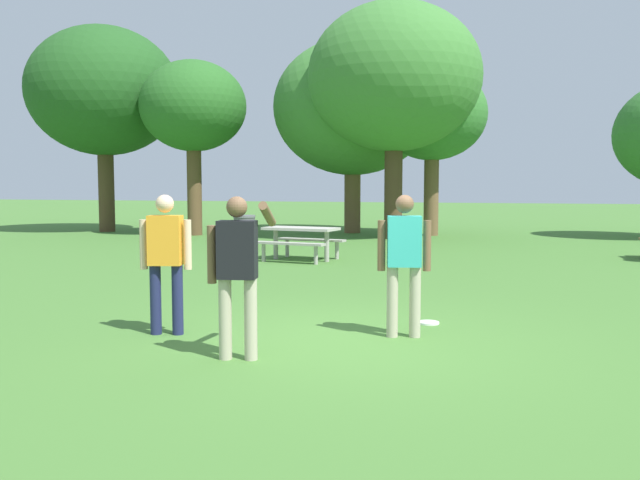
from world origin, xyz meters
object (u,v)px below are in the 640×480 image
object	(u,v)px
tree_slender_mid	(394,78)
person_bystander	(238,264)
person_catcher	(404,256)
tree_back_left	(432,115)
person_thrower	(166,255)
trash_can_beside_table	(244,233)
tree_far_right	(353,108)
tree_broad_center	(193,108)
frisbee	(428,323)
tree_tall_left	(104,92)
picnic_table_near	(301,236)

from	to	relation	value
tree_slender_mid	person_bystander	bearing A→B (deg)	-85.79
person_catcher	tree_back_left	xyz separation A→B (m)	(-1.56, 15.79, 3.19)
person_thrower	trash_can_beside_table	size ratio (longest dim) A/B	1.71
person_catcher	tree_far_right	size ratio (longest dim) A/B	0.23
person_catcher	tree_back_left	bearing A→B (deg)	95.66
trash_can_beside_table	tree_broad_center	size ratio (longest dim) A/B	0.16
person_thrower	frisbee	distance (m)	3.36
tree_tall_left	tree_broad_center	world-z (taller)	tree_tall_left
person_bystander	trash_can_beside_table	xyz separation A→B (m)	(-4.16, 10.16, -0.48)
tree_tall_left	person_bystander	bearing A→B (deg)	-52.58
trash_can_beside_table	tree_tall_left	world-z (taller)	tree_tall_left
person_catcher	trash_can_beside_table	size ratio (longest dim) A/B	1.71
picnic_table_near	tree_broad_center	bearing A→B (deg)	132.67
tree_far_right	tree_slender_mid	bearing A→B (deg)	-50.37
frisbee	picnic_table_near	bearing A→B (deg)	120.51
tree_tall_left	tree_far_right	bearing A→B (deg)	12.18
picnic_table_near	frisbee	bearing A→B (deg)	-59.49
tree_tall_left	tree_back_left	world-z (taller)	tree_tall_left
tree_far_right	person_thrower	bearing A→B (deg)	-83.95
tree_broad_center	tree_back_left	xyz separation A→B (m)	(7.95, 2.15, -0.28)
person_bystander	tree_back_left	bearing A→B (deg)	90.41
person_catcher	trash_can_beside_table	xyz separation A→B (m)	(-5.60, 8.71, -0.46)
frisbee	tree_back_left	bearing A→B (deg)	96.68
picnic_table_near	tree_broad_center	size ratio (longest dim) A/B	0.31
person_bystander	tree_tall_left	size ratio (longest dim) A/B	0.22
tree_broad_center	tree_slender_mid	distance (m)	6.99
person_bystander	tree_far_right	world-z (taller)	tree_far_right
tree_broad_center	tree_far_right	distance (m)	5.68
person_bystander	picnic_table_near	bearing A→B (deg)	103.74
person_thrower	tree_tall_left	size ratio (longest dim) A/B	0.22
frisbee	tree_far_right	world-z (taller)	tree_far_right
person_thrower	person_bystander	size ratio (longest dim) A/B	1.00
person_catcher	tree_broad_center	distance (m)	16.99
person_thrower	picnic_table_near	xyz separation A→B (m)	(-0.85, 7.79, -0.38)
person_thrower	person_bystander	xyz separation A→B (m)	(1.25, -0.81, 0.02)
picnic_table_near	tree_broad_center	world-z (taller)	tree_broad_center
trash_can_beside_table	tree_slender_mid	xyz separation A→B (m)	(3.03, 5.25, 4.68)
frisbee	tree_far_right	bearing A→B (deg)	106.83
tree_broad_center	tree_slender_mid	size ratio (longest dim) A/B	0.80
tree_back_left	tree_slender_mid	bearing A→B (deg)	-119.00
person_bystander	trash_can_beside_table	distance (m)	10.99
tree_slender_mid	tree_back_left	bearing A→B (deg)	61.00
trash_can_beside_table	tree_slender_mid	distance (m)	7.66
person_thrower	trash_can_beside_table	world-z (taller)	person_thrower
tree_broad_center	tree_slender_mid	world-z (taller)	tree_slender_mid
tree_broad_center	frisbee	bearing A→B (deg)	-52.86
person_bystander	frisbee	bearing A→B (deg)	54.29
person_thrower	tree_broad_center	distance (m)	16.20
trash_can_beside_table	tree_far_right	bearing A→B (deg)	81.60
person_thrower	tree_back_left	bearing A→B (deg)	86.07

